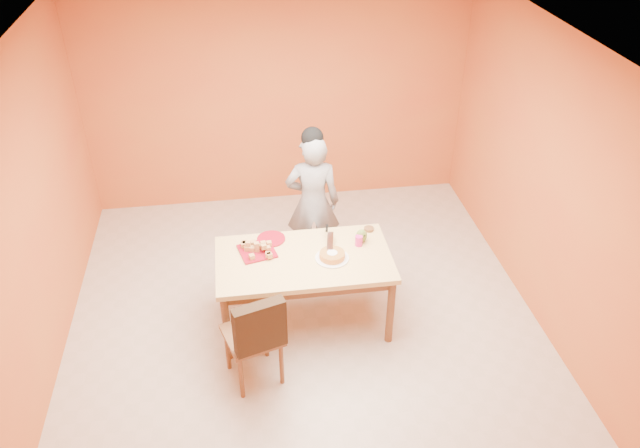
{
  "coord_description": "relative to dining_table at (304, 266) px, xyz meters",
  "views": [
    {
      "loc": [
        -0.51,
        -4.41,
        4.16
      ],
      "look_at": [
        0.18,
        0.3,
        0.99
      ],
      "focal_mm": 35.0,
      "sensor_mm": 36.0,
      "label": 1
    }
  ],
  "objects": [
    {
      "name": "ceiling",
      "position": [
        -0.01,
        -0.12,
        2.03
      ],
      "size": [
        5.0,
        5.0,
        0.0
      ],
      "primitive_type": "plane",
      "rotation": [
        3.14,
        0.0,
        0.0
      ],
      "color": "white",
      "rests_on": "wall_back"
    },
    {
      "name": "person",
      "position": [
        0.21,
        0.91,
        0.11
      ],
      "size": [
        0.6,
        0.43,
        1.54
      ],
      "primitive_type": "imported",
      "rotation": [
        0.0,
        0.0,
        3.03
      ],
      "color": "gray",
      "rests_on": "floor"
    },
    {
      "name": "dining_chair",
      "position": [
        -0.52,
        -0.67,
        -0.16
      ],
      "size": [
        0.57,
        0.64,
        0.98
      ],
      "rotation": [
        0.0,
        0.0,
        0.3
      ],
      "color": "brown",
      "rests_on": "floor"
    },
    {
      "name": "wall_right",
      "position": [
        2.24,
        -0.12,
        0.68
      ],
      "size": [
        0.0,
        5.0,
        5.0
      ],
      "primitive_type": "plane",
      "rotation": [
        1.57,
        0.0,
        -1.57
      ],
      "color": "#C86C2E",
      "rests_on": "floor"
    },
    {
      "name": "pastry_platter",
      "position": [
        -0.42,
        0.15,
        0.1
      ],
      "size": [
        0.38,
        0.38,
        0.02
      ],
      "primitive_type": "cube",
      "rotation": [
        0.0,
        0.0,
        0.23
      ],
      "color": "maroon",
      "rests_on": "dining_table"
    },
    {
      "name": "wall_back",
      "position": [
        -0.01,
        2.38,
        0.68
      ],
      "size": [
        4.5,
        0.0,
        4.5
      ],
      "primitive_type": "plane",
      "rotation": [
        1.57,
        0.0,
        0.0
      ],
      "color": "#C86C2E",
      "rests_on": "floor"
    },
    {
      "name": "dining_table",
      "position": [
        0.0,
        0.0,
        0.0
      ],
      "size": [
        1.6,
        0.9,
        0.76
      ],
      "color": "#E6C678",
      "rests_on": "floor"
    },
    {
      "name": "magenta_glass",
      "position": [
        0.53,
        0.12,
        0.14
      ],
      "size": [
        0.08,
        0.08,
        0.1
      ],
      "primitive_type": "cylinder",
      "rotation": [
        0.0,
        0.0,
        -0.14
      ],
      "color": "#D82084",
      "rests_on": "dining_table"
    },
    {
      "name": "egg_ornament",
      "position": [
        0.57,
        0.17,
        0.16
      ],
      "size": [
        0.12,
        0.11,
        0.13
      ],
      "primitive_type": "ellipsoid",
      "rotation": [
        0.0,
        0.0,
        -0.24
      ],
      "color": "olive",
      "rests_on": "dining_table"
    },
    {
      "name": "red_dinner_plate",
      "position": [
        -0.27,
        0.33,
        0.1
      ],
      "size": [
        0.31,
        0.31,
        0.02
      ],
      "primitive_type": "cylinder",
      "rotation": [
        0.0,
        0.0,
        0.16
      ],
      "color": "maroon",
      "rests_on": "dining_table"
    },
    {
      "name": "pastry_pile",
      "position": [
        -0.42,
        0.15,
        0.16
      ],
      "size": [
        0.28,
        0.28,
        0.09
      ],
      "primitive_type": null,
      "color": "tan",
      "rests_on": "pastry_platter"
    },
    {
      "name": "cake_server",
      "position": [
        0.26,
        0.13,
        0.17
      ],
      "size": [
        0.11,
        0.29,
        0.01
      ],
      "primitive_type": "cube",
      "rotation": [
        0.0,
        0.0,
        -0.19
      ],
      "color": "silver",
      "rests_on": "sponge_cake"
    },
    {
      "name": "white_cake_plate",
      "position": [
        0.25,
        -0.05,
        0.1
      ],
      "size": [
        0.32,
        0.32,
        0.01
      ],
      "primitive_type": "cylinder",
      "rotation": [
        0.0,
        0.0,
        -0.05
      ],
      "color": "white",
      "rests_on": "dining_table"
    },
    {
      "name": "wall_left",
      "position": [
        -2.26,
        -0.12,
        0.68
      ],
      "size": [
        0.0,
        5.0,
        5.0
      ],
      "primitive_type": "plane",
      "rotation": [
        1.57,
        0.0,
        1.57
      ],
      "color": "#C86C2E",
      "rests_on": "floor"
    },
    {
      "name": "checker_tin",
      "position": [
        0.68,
        0.35,
        0.11
      ],
      "size": [
        0.11,
        0.11,
        0.03
      ],
      "primitive_type": "cylinder",
      "rotation": [
        0.0,
        0.0,
        0.13
      ],
      "color": "#34190E",
      "rests_on": "dining_table"
    },
    {
      "name": "sponge_cake",
      "position": [
        0.25,
        -0.05,
        0.13
      ],
      "size": [
        0.27,
        0.27,
        0.05
      ],
      "primitive_type": "cylinder",
      "rotation": [
        0.0,
        0.0,
        0.19
      ],
      "color": "orange",
      "rests_on": "white_cake_plate"
    },
    {
      "name": "floor",
      "position": [
        -0.01,
        -0.12,
        -0.67
      ],
      "size": [
        5.0,
        5.0,
        0.0
      ],
      "primitive_type": "plane",
      "color": "beige",
      "rests_on": "ground"
    }
  ]
}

